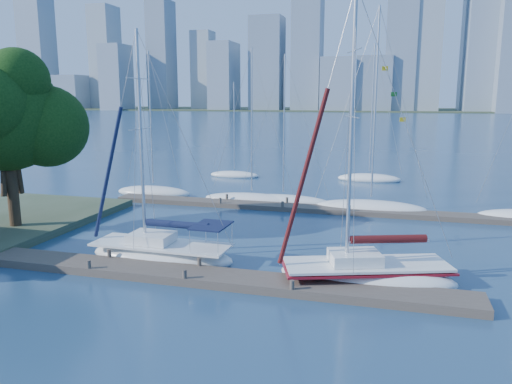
# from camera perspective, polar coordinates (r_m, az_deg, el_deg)

# --- Properties ---
(ground) EXTENTS (700.00, 700.00, 0.00)m
(ground) POSITION_cam_1_polar(r_m,az_deg,el_deg) (24.28, -7.27, -9.90)
(ground) COLOR #18314E
(ground) RESTS_ON ground
(near_dock) EXTENTS (26.00, 2.00, 0.40)m
(near_dock) POSITION_cam_1_polar(r_m,az_deg,el_deg) (24.21, -7.28, -9.46)
(near_dock) COLOR #4A4036
(near_dock) RESTS_ON ground
(far_dock) EXTENTS (30.00, 1.80, 0.36)m
(far_dock) POSITION_cam_1_polar(r_m,az_deg,el_deg) (38.46, 4.76, -1.80)
(far_dock) COLOR #4A4036
(far_dock) RESTS_ON ground
(far_shore) EXTENTS (800.00, 100.00, 1.50)m
(far_shore) POSITION_cam_1_polar(r_m,az_deg,el_deg) (341.11, 14.22, 9.04)
(far_shore) COLOR #38472D
(far_shore) RESTS_ON ground
(tree) EXTENTS (8.96, 8.15, 11.42)m
(tree) POSITION_cam_1_polar(r_m,az_deg,el_deg) (34.40, -26.68, 8.03)
(tree) COLOR #2F2114
(tree) RESTS_ON ground
(sailboat_navy) EXTENTS (8.00, 2.75, 12.43)m
(sailboat_navy) POSITION_cam_1_polar(r_m,az_deg,el_deg) (26.91, -10.79, -5.70)
(sailboat_navy) COLOR white
(sailboat_navy) RESTS_ON ground
(sailboat_maroon) EXTENTS (8.57, 5.18, 13.77)m
(sailboat_maroon) POSITION_cam_1_polar(r_m,az_deg,el_deg) (23.91, 12.50, -7.60)
(sailboat_maroon) COLOR white
(sailboat_maroon) RESTS_ON ground
(bg_boat_0) EXTENTS (7.30, 4.71, 12.77)m
(bg_boat_0) POSITION_cam_1_polar(r_m,az_deg,el_deg) (45.09, -11.62, 0.01)
(bg_boat_0) COLOR white
(bg_boat_0) RESTS_ON ground
(bg_boat_1) EXTENTS (8.42, 4.80, 12.69)m
(bg_boat_1) POSITION_cam_1_polar(r_m,az_deg,el_deg) (41.24, -0.48, -0.81)
(bg_boat_1) COLOR white
(bg_boat_1) RESTS_ON ground
(bg_boat_2) EXTENTS (7.95, 3.46, 12.16)m
(bg_boat_2) POSITION_cam_1_polar(r_m,az_deg,el_deg) (40.83, 3.14, -0.95)
(bg_boat_2) COLOR white
(bg_boat_2) RESTS_ON ground
(bg_boat_3) EXTENTS (8.84, 4.69, 15.31)m
(bg_boat_3) POSITION_cam_1_polar(r_m,az_deg,el_deg) (38.88, 12.99, -1.72)
(bg_boat_3) COLOR white
(bg_boat_3) RESTS_ON ground
(bg_boat_6) EXTENTS (5.79, 3.09, 10.39)m
(bg_boat_6) POSITION_cam_1_polar(r_m,az_deg,el_deg) (54.40, -2.46, 1.99)
(bg_boat_6) COLOR white
(bg_boat_6) RESTS_ON ground
(bg_boat_7) EXTENTS (6.67, 3.00, 14.12)m
(bg_boat_7) POSITION_cam_1_polar(r_m,az_deg,el_deg) (52.97, 12.81, 1.56)
(bg_boat_7) COLOR white
(bg_boat_7) RESTS_ON ground
(skyline) EXTENTS (504.14, 51.31, 114.92)m
(skyline) POSITION_cam_1_polar(r_m,az_deg,el_deg) (313.06, 19.45, 15.32)
(skyline) COLOR gray
(skyline) RESTS_ON ground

